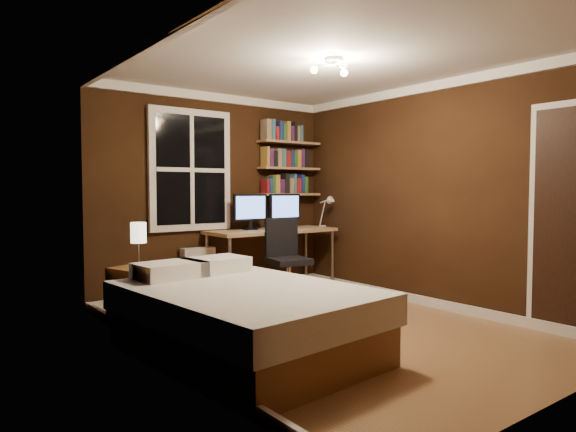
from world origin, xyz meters
TOP-DOWN VIEW (x-y plane):
  - floor at (0.00, 0.00)m, footprint 4.20×4.20m
  - wall_back at (0.00, 2.10)m, footprint 3.20×0.04m
  - wall_left at (-1.60, 0.00)m, footprint 0.04×4.20m
  - wall_right at (1.60, 0.00)m, footprint 0.04×4.20m
  - ceiling at (0.00, 0.00)m, footprint 3.20×4.20m
  - window at (-0.35, 2.06)m, footprint 1.06×0.06m
  - ceiling_fixture at (0.00, -0.10)m, footprint 0.44×0.44m
  - bookshelf_lower at (1.08, 1.98)m, footprint 0.92×0.22m
  - books_row_lower at (1.08, 1.98)m, footprint 0.66×0.16m
  - bookshelf_middle at (1.08, 1.98)m, footprint 0.92×0.22m
  - books_row_middle at (1.08, 1.98)m, footprint 0.66×0.16m
  - bookshelf_upper at (1.08, 1.98)m, footprint 0.92×0.22m
  - books_row_upper at (1.08, 1.98)m, footprint 0.60×0.16m
  - bed at (-1.00, -0.15)m, footprint 1.64×2.15m
  - nightstand at (-1.32, 1.25)m, footprint 0.56×0.56m
  - bedside_lamp at (-1.32, 1.25)m, footprint 0.15×0.15m
  - radiator at (-0.30, 1.99)m, footprint 0.41×0.14m
  - desk at (0.63, 1.76)m, footprint 1.70×0.64m
  - monitor_left at (0.36, 1.85)m, footprint 0.48×0.12m
  - monitor_right at (0.90, 1.85)m, footprint 0.48×0.12m
  - desk_lamp at (1.43, 1.62)m, footprint 0.14×0.32m
  - office_chair at (0.46, 1.21)m, footprint 0.54×0.54m

SIDE VIEW (x-z plane):
  - floor at x=0.00m, z-range 0.00..0.00m
  - nightstand at x=-1.32m, z-range 0.00..0.56m
  - bed at x=-1.00m, z-range -0.05..0.64m
  - radiator at x=-0.30m, z-range 0.00..0.61m
  - office_chair at x=0.46m, z-range -0.12..0.85m
  - desk at x=0.63m, z-range 0.34..1.15m
  - bedside_lamp at x=-1.32m, z-range 0.56..1.00m
  - desk_lamp at x=1.43m, z-range 0.81..1.25m
  - monitor_left at x=0.36m, z-range 0.81..1.26m
  - monitor_right at x=0.90m, z-range 0.81..1.26m
  - wall_back at x=0.00m, z-range 0.00..2.50m
  - wall_left at x=-1.60m, z-range 0.00..2.50m
  - wall_right at x=1.60m, z-range 0.00..2.50m
  - bookshelf_lower at x=1.08m, z-range 1.24..1.26m
  - books_row_lower at x=1.08m, z-range 1.26..1.49m
  - window at x=-0.35m, z-range 0.82..2.28m
  - bookshelf_middle at x=1.08m, z-range 1.59..1.61m
  - books_row_middle at x=1.08m, z-range 1.61..1.84m
  - bookshelf_upper at x=1.08m, z-range 1.94..1.96m
  - books_row_upper at x=1.08m, z-range 1.96..2.20m
  - ceiling_fixture at x=0.00m, z-range 2.31..2.49m
  - ceiling at x=0.00m, z-range 2.49..2.51m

